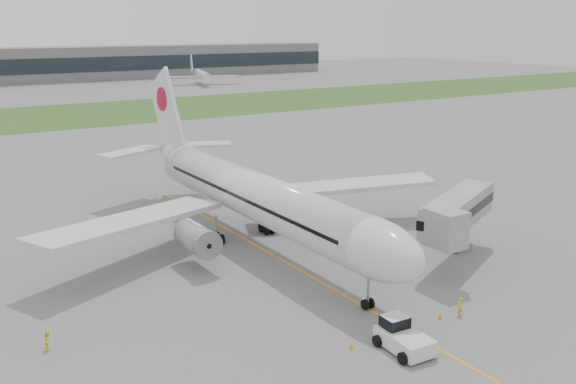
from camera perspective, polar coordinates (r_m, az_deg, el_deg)
ground at (r=66.56m, az=-1.19°, el=-5.73°), size 600.00×600.00×0.00m
apron_markings at (r=62.63m, az=1.22°, el=-7.07°), size 70.00×70.00×0.04m
grass_strip at (r=177.82m, az=-21.92°, el=6.13°), size 600.00×50.00×0.02m
airliner at (r=68.87m, az=-3.33°, el=-0.11°), size 48.13×53.95×17.88m
pushback_tug at (r=48.99m, az=10.08°, el=-12.47°), size 3.21×4.56×2.26m
jet_bridge at (r=65.42m, az=14.72°, el=-1.82°), size 14.38×9.90×7.00m
safety_cone_left at (r=48.77m, az=5.62°, el=-13.47°), size 0.38×0.38×0.52m
safety_cone_right at (r=54.33m, az=13.37°, el=-10.73°), size 0.38×0.38×0.53m
ground_crew_near at (r=55.25m, az=15.01°, el=-9.78°), size 0.62×0.44×1.60m
ground_crew_far at (r=51.43m, az=-20.55°, el=-12.21°), size 0.78×0.88×1.52m
distant_aircraft_right at (r=259.85m, az=-7.60°, el=9.43°), size 35.56×33.28×11.19m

